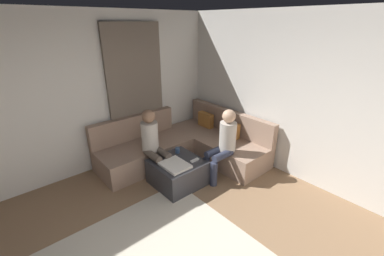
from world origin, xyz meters
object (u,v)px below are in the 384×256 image
(person_on_couch_back, at_px, (224,142))
(ottoman, at_px, (177,172))
(game_remote, at_px, (195,160))
(sectional_couch, at_px, (186,145))
(coffee_mug, at_px, (177,150))
(person_on_couch_side, at_px, (153,142))

(person_on_couch_back, bearing_deg, ottoman, 64.83)
(game_remote, relative_size, person_on_couch_back, 0.12)
(sectional_couch, relative_size, ottoman, 3.36)
(coffee_mug, height_order, person_on_couch_back, person_on_couch_back)
(game_remote, bearing_deg, sectional_couch, 149.16)
(ottoman, height_order, coffee_mug, coffee_mug)
(sectional_couch, xyz_separation_m, person_on_couch_side, (0.15, -0.83, 0.38))
(person_on_couch_side, bearing_deg, coffee_mug, 150.92)
(ottoman, bearing_deg, person_on_couch_side, -157.77)
(sectional_couch, relative_size, person_on_couch_back, 2.12)
(sectional_couch, distance_m, coffee_mug, 0.62)
(sectional_couch, distance_m, person_on_couch_side, 0.93)
(coffee_mug, relative_size, person_on_couch_side, 0.08)
(ottoman, relative_size, person_on_couch_side, 0.63)
(ottoman, xyz_separation_m, coffee_mug, (-0.22, 0.18, 0.26))
(coffee_mug, xyz_separation_m, person_on_couch_side, (-0.19, -0.35, 0.19))
(ottoman, xyz_separation_m, person_on_couch_back, (0.34, 0.72, 0.45))
(sectional_couch, bearing_deg, ottoman, -49.71)
(sectional_couch, bearing_deg, game_remote, -30.84)
(game_remote, bearing_deg, coffee_mug, -174.29)
(coffee_mug, xyz_separation_m, person_on_couch_back, (0.56, 0.54, 0.19))
(person_on_couch_back, height_order, person_on_couch_side, same)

